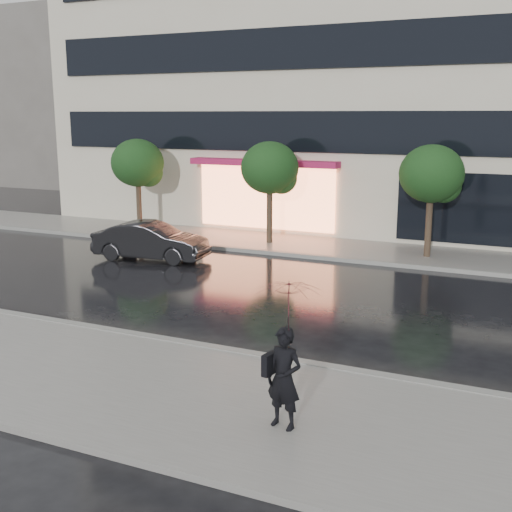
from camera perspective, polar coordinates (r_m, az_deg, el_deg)
The scene contains 12 objects.
ground at distance 14.91m, azimuth -3.48°, elevation -7.03°, with size 120.00×120.00×0.00m, color black.
sidewalk_near at distance 12.32m, azimuth -10.72°, elevation -11.26°, with size 60.00×4.50×0.12m, color slate.
sidewalk_far at distance 24.10m, azimuth 8.00°, elevation 0.60°, with size 60.00×3.50×0.12m, color slate.
curb_near at distance 14.07m, azimuth -5.41°, elevation -7.98°, with size 60.00×0.25×0.14m, color gray.
curb_far at distance 22.47m, azimuth 6.72°, elevation -0.21°, with size 60.00×0.25×0.14m, color gray.
office_building at distance 31.34m, azimuth 12.83°, elevation 19.58°, with size 30.00×12.76×18.00m.
bg_building_left at distance 51.72m, azimuth -18.02°, elevation 13.03°, with size 14.00×10.00×12.00m, color #59544F.
tree_far_west at distance 27.38m, azimuth -10.35°, elevation 7.99°, with size 2.20×2.20×3.99m.
tree_mid_west at distance 24.47m, azimuth 1.39°, elevation 7.67°, with size 2.20×2.20×3.99m.
tree_mid_east at distance 22.80m, azimuth 15.49°, elevation 6.87°, with size 2.20×2.20×3.99m.
parked_car at distance 22.61m, azimuth -9.33°, elevation 1.32°, with size 1.40×4.01×1.32m, color black.
pedestrian_with_umbrella at distance 9.91m, azimuth 2.74°, elevation -6.63°, with size 1.17×1.18×2.41m.
Camera 1 is at (6.64, -12.39, 4.98)m, focal length 45.00 mm.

